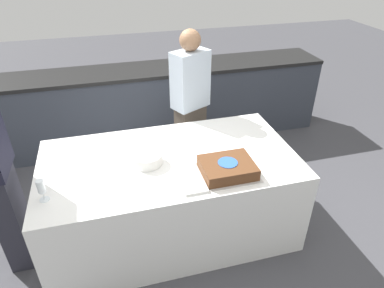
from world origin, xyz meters
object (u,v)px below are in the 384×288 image
at_px(cake, 227,168).
at_px(plate_stack, 147,159).
at_px(wine_glass, 41,188).
at_px(person_cutting_cake, 190,106).

relative_size(cake, plate_stack, 1.78).
xyz_separation_m(cake, wine_glass, (-1.27, 0.03, 0.06)).
xyz_separation_m(wine_glass, person_cutting_cake, (1.27, 1.02, -0.05)).
bearing_deg(person_cutting_cake, cake, 63.70).
bearing_deg(person_cutting_cake, wine_glass, 12.58).
xyz_separation_m(cake, person_cutting_cake, (0.00, 1.05, 0.01)).
distance_m(cake, plate_stack, 0.61).
height_order(cake, plate_stack, cake).
distance_m(cake, person_cutting_cake, 1.05).
distance_m(wine_glass, person_cutting_cake, 1.63).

